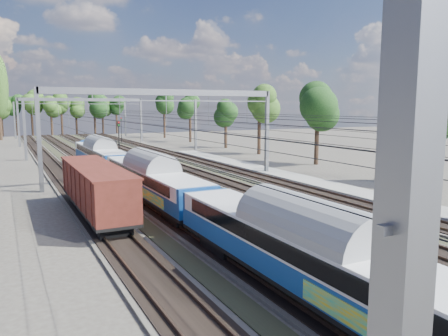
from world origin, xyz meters
name	(u,v)px	position (x,y,z in m)	size (l,w,h in m)	color
ground	(436,301)	(0.00, 0.00, 0.00)	(220.00, 220.00, 0.00)	#47423A
track_bed	(128,163)	(0.00, 45.00, 0.10)	(21.00, 130.00, 0.34)	#47423A
platform	(330,186)	(12.00, 20.00, 0.15)	(3.00, 70.00, 0.30)	gray
catenary	(115,113)	(0.33, 52.69, 6.40)	(25.65, 130.00, 9.00)	slate
tree_belt	(99,105)	(5.84, 91.93, 7.84)	(39.39, 100.92, 11.25)	black
emu_train	(152,175)	(-4.50, 20.65, 2.31)	(2.69, 56.96, 3.93)	black
freight_boxcar	(96,187)	(-9.00, 18.74, 2.05)	(2.70, 13.05, 3.36)	black
worker	(116,145)	(3.29, 65.40, 0.78)	(0.57, 0.37, 1.57)	black
signal_near	(119,137)	(-1.14, 44.74, 3.50)	(0.37, 0.33, 5.53)	black
signal_far	(121,127)	(7.64, 79.29, 3.26)	(0.37, 0.34, 5.16)	black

